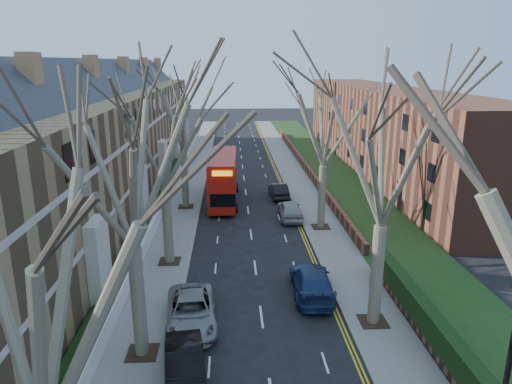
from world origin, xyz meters
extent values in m
cube|color=slate|center=(-6.00, 39.00, 0.06)|extent=(3.00, 102.00, 0.12)
cube|color=slate|center=(6.00, 39.00, 0.06)|extent=(3.00, 102.00, 0.12)
cube|color=olive|center=(-13.80, 31.00, 5.00)|extent=(9.00, 78.00, 10.00)
cube|color=#2B2E35|center=(-13.80, 31.00, 11.00)|extent=(4.67, 78.00, 4.67)
cube|color=beige|center=(-9.35, 31.00, 3.50)|extent=(0.12, 78.00, 0.35)
cube|color=beige|center=(-9.35, 31.00, 7.00)|extent=(0.12, 78.00, 0.35)
cube|color=brown|center=(17.50, 43.00, 5.00)|extent=(8.00, 54.00, 10.00)
cube|color=brown|center=(7.70, 43.00, 0.57)|extent=(0.35, 54.00, 0.90)
cube|color=black|center=(7.70, 2.00, 1.32)|extent=(0.70, 24.00, 1.20)
cube|color=white|center=(-7.65, 31.00, 0.62)|extent=(0.30, 78.00, 1.00)
cube|color=#1D3714|center=(10.50, 39.00, 0.15)|extent=(6.00, 102.00, 0.06)
cylinder|color=brown|center=(-5.70, 6.00, 2.75)|extent=(0.64, 0.64, 5.25)
cube|color=#2D2116|center=(-5.70, 6.00, 0.14)|extent=(1.40, 1.40, 0.05)
cylinder|color=brown|center=(-5.70, 16.00, 2.66)|extent=(0.64, 0.64, 5.07)
cube|color=#2D2116|center=(-5.70, 16.00, 0.14)|extent=(1.40, 1.40, 0.05)
cylinder|color=brown|center=(-5.70, 28.00, 2.75)|extent=(0.60, 0.60, 5.25)
cube|color=#2D2116|center=(-5.70, 28.00, 0.14)|extent=(1.40, 1.40, 0.05)
cylinder|color=brown|center=(5.70, 8.00, 2.75)|extent=(0.64, 0.64, 5.25)
cube|color=#2D2116|center=(5.70, 8.00, 0.14)|extent=(1.40, 1.40, 0.05)
cylinder|color=brown|center=(5.70, 22.00, 2.66)|extent=(0.60, 0.60, 5.07)
cube|color=#2D2116|center=(5.70, 22.00, 0.14)|extent=(1.40, 1.40, 0.05)
cube|color=#A7150B|center=(-2.23, 29.88, 1.41)|extent=(2.68, 10.66, 2.12)
cube|color=#A7150B|center=(-2.23, 29.88, 3.43)|extent=(2.67, 10.13, 1.93)
cube|color=black|center=(-2.23, 29.88, 1.84)|extent=(2.68, 9.81, 0.87)
cube|color=black|center=(-2.23, 29.88, 3.53)|extent=(2.68, 9.60, 0.87)
imported|color=black|center=(-3.55, 4.02, 0.76)|extent=(2.19, 4.78, 1.52)
imported|color=gray|center=(-3.63, 8.48, 0.74)|extent=(2.93, 5.56, 1.49)
imported|color=navy|center=(3.07, 11.28, 0.79)|extent=(2.49, 5.58, 1.59)
imported|color=#919699|center=(3.51, 24.54, 0.80)|extent=(1.92, 4.73, 1.61)
imported|color=black|center=(3.18, 30.87, 0.74)|extent=(1.76, 4.54, 1.47)
camera|label=1|loc=(-1.50, -12.37, 13.04)|focal=32.00mm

